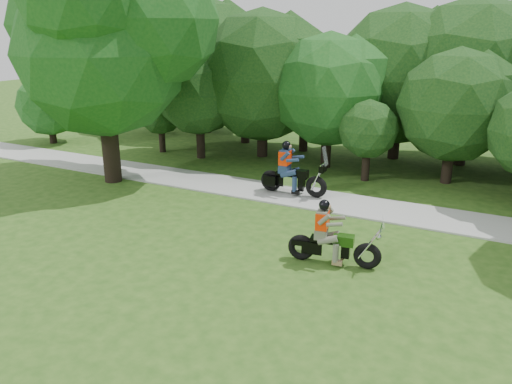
% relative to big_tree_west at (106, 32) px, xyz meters
% --- Properties ---
extents(ground, '(100.00, 100.00, 0.00)m').
position_rel_big_tree_west_xyz_m(ground, '(10.54, -6.85, -5.76)').
color(ground, '#284F16').
rests_on(ground, ground).
extents(walkway, '(60.00, 2.20, 0.06)m').
position_rel_big_tree_west_xyz_m(walkway, '(10.54, 1.15, -5.73)').
color(walkway, '#A5A59F').
rests_on(walkway, ground).
extents(tree_line, '(35.69, 12.36, 7.62)m').
position_rel_big_tree_west_xyz_m(tree_line, '(9.23, 7.88, -2.08)').
color(tree_line, black).
rests_on(tree_line, ground).
extents(big_tree_west, '(8.64, 6.56, 9.96)m').
position_rel_big_tree_west_xyz_m(big_tree_west, '(0.00, 0.00, 0.00)').
color(big_tree_west, black).
rests_on(big_tree_west, ground).
extents(chopper_motorcycle, '(2.45, 0.81, 1.76)m').
position_rel_big_tree_west_xyz_m(chopper_motorcycle, '(10.26, -3.48, -5.11)').
color(chopper_motorcycle, black).
rests_on(chopper_motorcycle, ground).
extents(touring_motorcycle, '(2.59, 0.74, 1.97)m').
position_rel_big_tree_west_xyz_m(touring_motorcycle, '(7.08, 1.24, -4.98)').
color(touring_motorcycle, black).
rests_on(touring_motorcycle, walkway).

